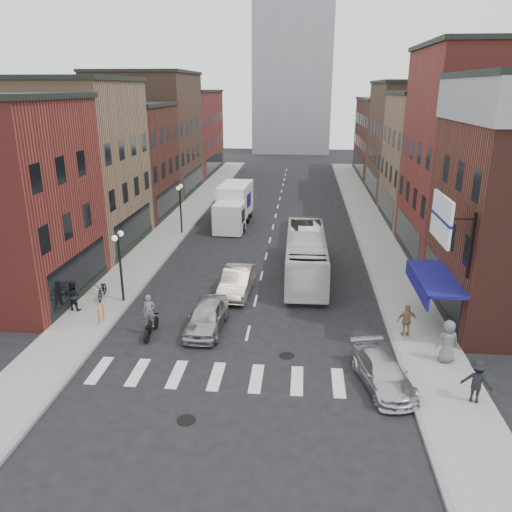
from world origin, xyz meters
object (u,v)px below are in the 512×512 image
(streetlamp_far, at_px, (180,200))
(ped_left_solo, at_px, (73,296))
(box_truck, at_px, (234,206))
(transit_bus, at_px, (306,254))
(billboard_sign, at_px, (443,220))
(sedan_left_far, at_px, (237,281))
(bike_rack, at_px, (101,314))
(ped_right_b, at_px, (407,320))
(ped_right_a, at_px, (477,381))
(curb_car, at_px, (383,373))
(motorcycle_rider, at_px, (150,317))
(sedan_left_near, at_px, (207,316))
(streetlamp_near, at_px, (119,254))
(parked_bicycle, at_px, (102,290))
(ped_right_c, at_px, (448,341))

(streetlamp_far, xyz_separation_m, ped_left_solo, (-2.20, -15.42, -1.94))
(box_truck, bearing_deg, transit_bus, -58.92)
(billboard_sign, height_order, ped_left_solo, billboard_sign)
(sedan_left_far, distance_m, ped_left_solo, 9.08)
(box_truck, relative_size, ped_left_solo, 4.95)
(bike_rack, height_order, ped_right_b, ped_right_b)
(ped_right_a, bearing_deg, transit_bus, -40.89)
(bike_rack, bearing_deg, curb_car, -17.75)
(transit_bus, xyz_separation_m, ped_right_b, (4.85, -8.10, -0.49))
(curb_car, height_order, ped_right_a, ped_right_a)
(ped_right_a, height_order, ped_right_b, ped_right_a)
(sedan_left_far, height_order, ped_right_b, ped_right_b)
(motorcycle_rider, xyz_separation_m, ped_right_a, (13.97, -4.28, 0.02))
(curb_car, bearing_deg, sedan_left_near, 138.44)
(billboard_sign, relative_size, transit_bus, 0.35)
(streetlamp_near, xyz_separation_m, streetlamp_far, (0.00, 14.00, 0.00))
(sedan_left_far, distance_m, curb_car, 11.52)
(sedan_left_near, bearing_deg, parked_bicycle, 157.24)
(box_truck, bearing_deg, ped_right_b, -57.60)
(bike_rack, height_order, ped_left_solo, ped_left_solo)
(curb_car, bearing_deg, streetlamp_near, 138.44)
(curb_car, relative_size, parked_bicycle, 2.23)
(box_truck, bearing_deg, ped_left_solo, -104.69)
(ped_right_c, bearing_deg, ped_right_b, -72.10)
(sedan_left_near, bearing_deg, curb_car, -25.84)
(transit_bus, distance_m, ped_right_a, 14.79)
(streetlamp_near, bearing_deg, parked_bicycle, 169.40)
(transit_bus, bearing_deg, parked_bicycle, -157.11)
(transit_bus, bearing_deg, ped_right_b, -59.88)
(transit_bus, relative_size, curb_car, 2.50)
(streetlamp_near, height_order, ped_right_b, streetlamp_near)
(motorcycle_rider, height_order, ped_right_b, motorcycle_rider)
(streetlamp_far, height_order, sedan_left_near, streetlamp_far)
(streetlamp_far, xyz_separation_m, ped_right_c, (16.35, -19.07, -1.79))
(bike_rack, xyz_separation_m, sedan_left_near, (5.51, -0.10, 0.18))
(ped_right_a, bearing_deg, ped_right_c, -60.53)
(ped_right_a, height_order, ped_right_c, ped_right_c)
(bike_rack, xyz_separation_m, motorcycle_rider, (2.91, -1.02, 0.46))
(streetlamp_near, height_order, parked_bicycle, streetlamp_near)
(streetlamp_far, distance_m, transit_bus, 13.50)
(curb_car, height_order, ped_right_b, ped_right_b)
(billboard_sign, distance_m, motorcycle_rider, 14.23)
(bike_rack, relative_size, motorcycle_rider, 0.37)
(transit_bus, xyz_separation_m, curb_car, (3.13, -12.33, -0.85))
(parked_bicycle, xyz_separation_m, ped_right_b, (16.36, -3.04, 0.33))
(ped_left_solo, relative_size, ped_right_a, 0.93)
(sedan_left_near, bearing_deg, bike_rack, -179.05)
(box_truck, bearing_deg, sedan_left_near, -82.65)
(billboard_sign, xyz_separation_m, ped_left_solo, (-18.19, 2.08, -5.16))
(ped_right_b, bearing_deg, curb_car, 59.62)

